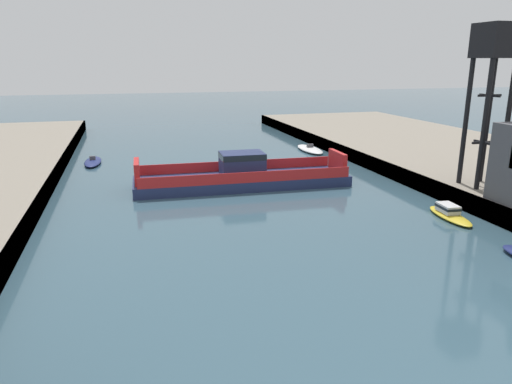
{
  "coord_description": "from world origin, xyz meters",
  "views": [
    {
      "loc": [
        -10.57,
        -9.11,
        12.99
      ],
      "look_at": [
        0.0,
        28.91,
        2.0
      ],
      "focal_mm": 32.93,
      "sensor_mm": 36.0,
      "label": 1
    }
  ],
  "objects_px": {
    "moored_boat_near_left": "(310,149)",
    "crane_tower": "(494,61)",
    "moored_boat_near_right": "(449,213)",
    "chain_ferry": "(242,176)",
    "moored_boat_mid_left": "(93,162)"
  },
  "relations": [
    {
      "from": "moored_boat_mid_left",
      "to": "chain_ferry",
      "type": "bearing_deg",
      "value": -45.42
    },
    {
      "from": "moored_boat_near_left",
      "to": "moored_boat_near_right",
      "type": "relative_size",
      "value": 1.36
    },
    {
      "from": "chain_ferry",
      "to": "crane_tower",
      "type": "relative_size",
      "value": 1.59
    },
    {
      "from": "chain_ferry",
      "to": "moored_boat_near_right",
      "type": "bearing_deg",
      "value": -46.12
    },
    {
      "from": "crane_tower",
      "to": "moored_boat_near_left",
      "type": "bearing_deg",
      "value": 100.34
    },
    {
      "from": "chain_ferry",
      "to": "moored_boat_near_left",
      "type": "bearing_deg",
      "value": 49.49
    },
    {
      "from": "moored_boat_near_right",
      "to": "moored_boat_near_left",
      "type": "bearing_deg",
      "value": 89.69
    },
    {
      "from": "moored_boat_near_left",
      "to": "crane_tower",
      "type": "height_order",
      "value": "crane_tower"
    },
    {
      "from": "moored_boat_near_left",
      "to": "crane_tower",
      "type": "xyz_separation_m",
      "value": [
        5.32,
        -29.17,
        12.73
      ]
    },
    {
      "from": "chain_ferry",
      "to": "moored_boat_near_left",
      "type": "relative_size",
      "value": 2.92
    },
    {
      "from": "moored_boat_near_left",
      "to": "crane_tower",
      "type": "bearing_deg",
      "value": -79.66
    },
    {
      "from": "moored_boat_near_right",
      "to": "crane_tower",
      "type": "relative_size",
      "value": 0.4
    },
    {
      "from": "moored_boat_near_right",
      "to": "chain_ferry",
      "type": "bearing_deg",
      "value": 133.88
    },
    {
      "from": "moored_boat_mid_left",
      "to": "moored_boat_near_right",
      "type": "bearing_deg",
      "value": -45.75
    },
    {
      "from": "moored_boat_mid_left",
      "to": "crane_tower",
      "type": "distance_m",
      "value": 47.78
    }
  ]
}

